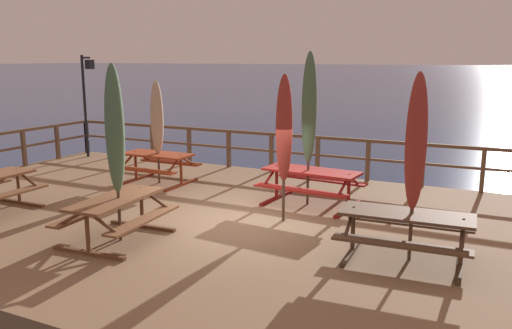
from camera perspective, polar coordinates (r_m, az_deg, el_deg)
The scene contains 13 objects.
ground_plane at distance 10.47m, azimuth -1.68°, elevation -9.79°, with size 600.00×600.00×0.00m, color navy.
wooden_deck at distance 10.35m, azimuth -1.69°, elevation -8.01°, with size 16.56×9.15×0.69m, color #846647.
railing_waterside_far at distance 14.02m, azimuth 6.74°, elevation 1.65°, with size 16.36×0.10×1.09m.
picnic_table_mid_left at distance 9.36m, azimuth -14.97°, elevation -4.74°, with size 1.52×1.95×0.78m.
picnic_table_back_left at distance 13.40m, azimuth -10.65°, elevation 0.31°, with size 1.76×1.40×0.78m.
picnic_table_mid_centre at distance 8.50m, azimuth 16.00°, elevation -6.42°, with size 2.08×1.51×0.78m.
picnic_table_back_right at distance 11.29m, azimuth 6.05°, elevation -1.59°, with size 2.17×1.57×0.78m.
patio_umbrella_short_mid at distance 9.06m, azimuth -15.11°, elevation 3.62°, with size 0.32×0.32×3.04m.
patio_umbrella_tall_mid_left at distance 13.25m, azimuth -10.72°, elevation 4.95°, with size 0.32×0.32×2.58m.
patio_umbrella_short_back at distance 8.22m, azimuth 17.02°, elevation 2.24°, with size 0.32×0.32×2.93m.
patio_umbrella_tall_mid_right at distance 11.05m, azimuth 5.81°, elevation 6.05°, with size 0.32×0.32×3.26m.
patio_umbrella_tall_back_right at distance 9.87m, azimuth 3.08°, elevation 3.86°, with size 0.32×0.32×2.83m.
lamp_post_hooked at distance 17.27m, azimuth -17.95°, elevation 7.65°, with size 0.65×0.36×3.20m.
Camera 1 is at (4.56, -8.62, 3.81)m, focal length 36.77 mm.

